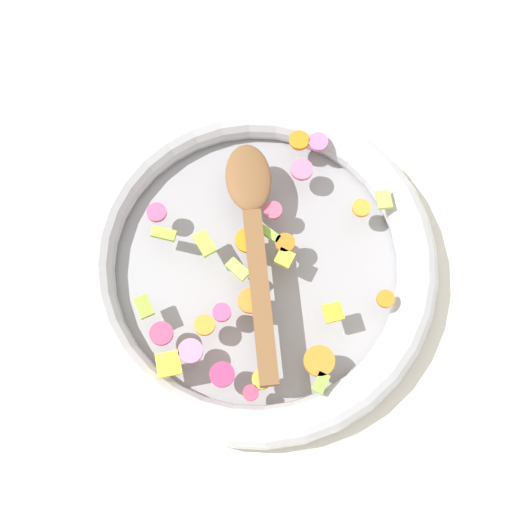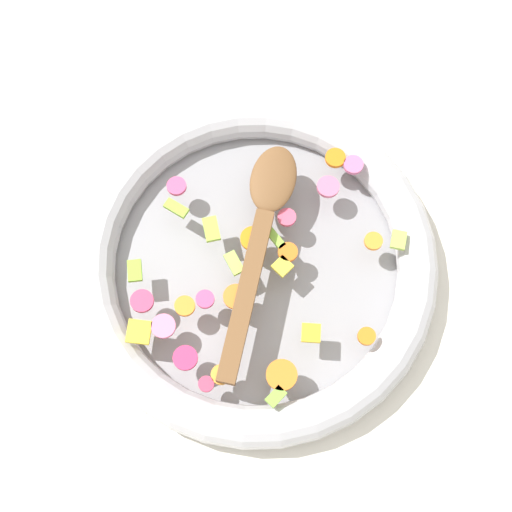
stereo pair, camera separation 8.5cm
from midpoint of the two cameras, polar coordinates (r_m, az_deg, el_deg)
ground_plane at (r=0.90m, az=-2.68°, el=-1.42°), size 4.00×4.00×0.00m
skillet at (r=0.88m, az=-2.74°, el=-0.99°), size 0.45×0.45×0.05m
chopped_vegetables at (r=0.84m, az=-2.88°, el=-2.32°), size 0.36×0.32×0.01m
wooden_spoon at (r=0.85m, az=-3.01°, el=1.49°), size 0.29×0.16×0.01m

